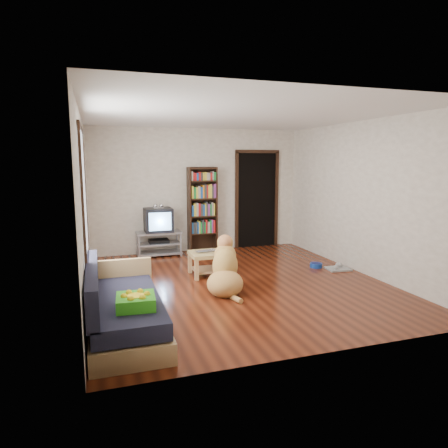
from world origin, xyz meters
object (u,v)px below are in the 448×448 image
object	(u,v)px
dog_bowl	(316,265)
green_cushion	(136,302)
laptop	(207,252)
crt_tv	(158,220)
dog	(225,271)
coffee_table	(207,259)
sofa	(122,311)
tv_stand	(159,243)
bookshelf	(202,205)
grey_rag	(338,269)

from	to	relation	value
dog_bowl	green_cushion	bearing A→B (deg)	-147.57
laptop	crt_tv	size ratio (longest dim) A/B	0.61
laptop	dog	xyz separation A→B (m)	(0.03, -0.87, -0.10)
dog_bowl	coffee_table	bearing A→B (deg)	176.35
dog_bowl	sofa	bearing A→B (deg)	-153.04
laptop	dog_bowl	bearing A→B (deg)	-11.70
laptop	crt_tv	xyz separation A→B (m)	(-0.55, 1.74, 0.33)
coffee_table	dog_bowl	bearing A→B (deg)	-3.65
tv_stand	crt_tv	distance (m)	0.47
green_cushion	dog_bowl	bearing A→B (deg)	36.90
dog	green_cushion	bearing A→B (deg)	-135.50
green_cushion	bookshelf	size ratio (longest dim) A/B	0.22
dog_bowl	dog	xyz separation A→B (m)	(-2.00, -0.77, 0.27)
dog_bowl	coffee_table	size ratio (longest dim) A/B	0.40
tv_stand	dog	distance (m)	2.66
grey_rag	tv_stand	size ratio (longest dim) A/B	0.44
green_cushion	tv_stand	bearing A→B (deg)	82.48
dog_bowl	grey_rag	world-z (taller)	dog_bowl
grey_rag	coffee_table	world-z (taller)	coffee_table
laptop	bookshelf	xyz separation A→B (m)	(0.40, 1.82, 0.59)
dog_bowl	bookshelf	bearing A→B (deg)	130.40
tv_stand	sofa	size ratio (longest dim) A/B	0.50
dog_bowl	laptop	bearing A→B (deg)	177.19
green_cushion	bookshelf	world-z (taller)	bookshelf
laptop	grey_rag	xyz separation A→B (m)	(2.33, -0.35, -0.40)
tv_stand	bookshelf	xyz separation A→B (m)	(0.95, 0.09, 0.73)
dog_bowl	crt_tv	world-z (taller)	crt_tv
bookshelf	tv_stand	bearing A→B (deg)	-174.37
grey_rag	sofa	world-z (taller)	sofa
sofa	coffee_table	world-z (taller)	sofa
laptop	coffee_table	world-z (taller)	laptop
dog	laptop	bearing A→B (deg)	92.29
green_cushion	bookshelf	distance (m)	4.50
coffee_table	dog	world-z (taller)	dog
grey_rag	tv_stand	world-z (taller)	tv_stand
tv_stand	coffee_table	distance (m)	1.78
dog_bowl	crt_tv	size ratio (longest dim) A/B	0.38
coffee_table	dog	bearing A→B (deg)	-87.79
tv_stand	coffee_table	size ratio (longest dim) A/B	1.64
laptop	coffee_table	distance (m)	0.14
grey_rag	crt_tv	distance (m)	3.64
dog	grey_rag	bearing A→B (deg)	12.82
bookshelf	sofa	size ratio (longest dim) A/B	1.00
dog_bowl	dog	distance (m)	2.16
sofa	crt_tv	bearing A→B (deg)	75.07
grey_rag	bookshelf	world-z (taller)	bookshelf
grey_rag	crt_tv	world-z (taller)	crt_tv
laptop	crt_tv	world-z (taller)	crt_tv
dog_bowl	sofa	distance (m)	3.99
bookshelf	sofa	bearing A→B (deg)	-117.32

